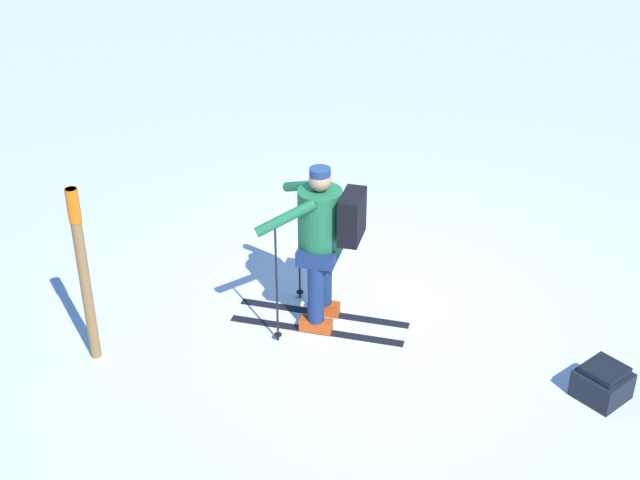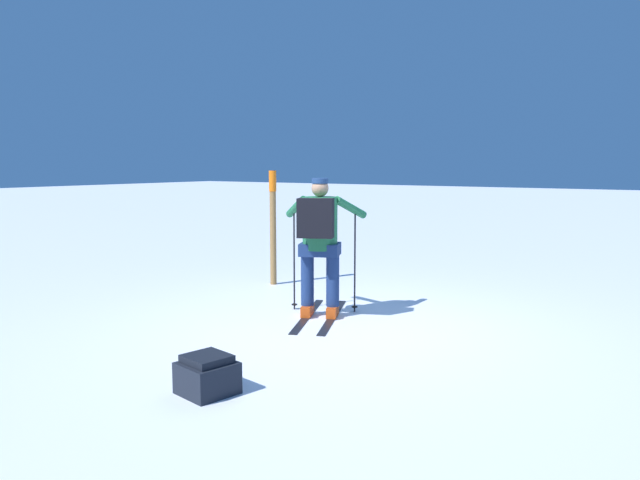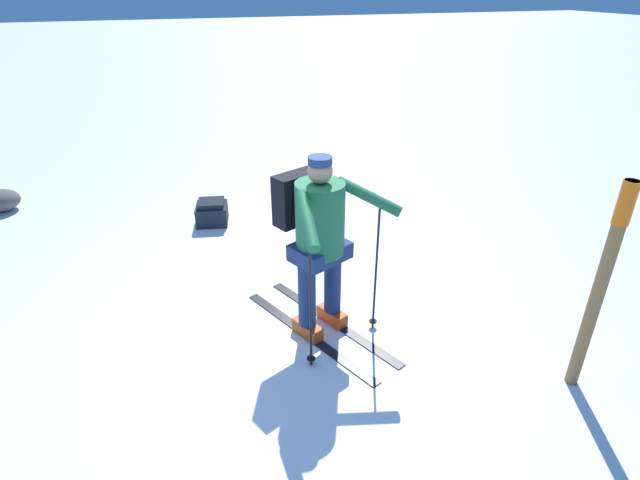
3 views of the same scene
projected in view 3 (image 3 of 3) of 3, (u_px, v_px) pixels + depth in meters
name	position (u px, v px, depth m)	size (l,w,h in m)	color
ground_plane	(267.00, 324.00, 4.52)	(80.00, 80.00, 0.00)	white
skier	(317.00, 233.00, 4.05)	(1.14, 1.67, 1.60)	black
dropped_backpack	(212.00, 212.00, 6.33)	(0.45, 0.45, 0.30)	black
trail_marker	(603.00, 276.00, 3.43)	(0.11, 0.11, 1.66)	olive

